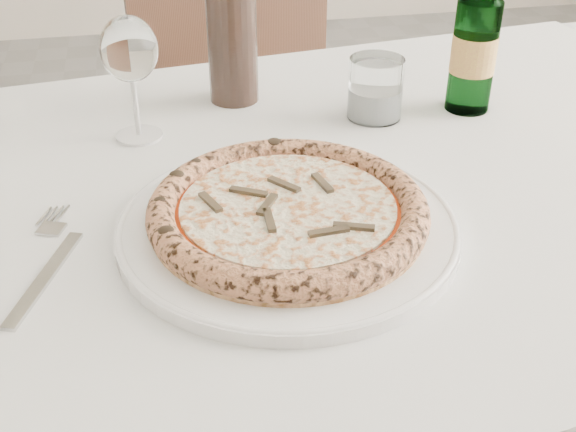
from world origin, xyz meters
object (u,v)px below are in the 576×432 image
object	(u,v)px
dining_table	(271,251)
beer_bottle	(475,43)
plate	(288,225)
wine_bottle	(231,16)
pizza	(288,211)
wine_glass	(129,53)
chair_far	(245,105)
tumbler	(375,92)

from	to	relation	value
dining_table	beer_bottle	distance (m)	0.39
plate	beer_bottle	bearing A→B (deg)	39.90
dining_table	wine_bottle	distance (m)	0.33
plate	pizza	size ratio (longest dim) A/B	1.23
dining_table	pizza	distance (m)	0.15
wine_glass	beer_bottle	xyz separation A→B (m)	(0.45, -0.00, -0.02)
chair_far	wine_bottle	bearing A→B (deg)	-99.73
beer_bottle	pizza	bearing A→B (deg)	-140.10
plate	wine_glass	size ratio (longest dim) A/B	2.21
beer_bottle	chair_far	bearing A→B (deg)	111.46
chair_far	wine_glass	xyz separation A→B (m)	(-0.22, -0.58, 0.34)
pizza	tumbler	size ratio (longest dim) A/B	3.47
tumbler	plate	bearing A→B (deg)	-123.92
plate	tumbler	size ratio (longest dim) A/B	4.27
wine_bottle	wine_glass	bearing A→B (deg)	-144.83
wine_glass	tumbler	xyz separation A→B (m)	(0.32, -0.00, -0.08)
tumbler	beer_bottle	size ratio (longest dim) A/B	0.35
chair_far	beer_bottle	bearing A→B (deg)	-68.54
plate	beer_bottle	xyz separation A→B (m)	(0.31, 0.26, 0.08)
pizza	plate	bearing A→B (deg)	18.31
chair_far	tumbler	bearing A→B (deg)	-80.83
beer_bottle	wine_bottle	bearing A→B (deg)	162.67
plate	dining_table	bearing A→B (deg)	90.00
wine_bottle	chair_far	bearing A→B (deg)	80.27
dining_table	pizza	size ratio (longest dim) A/B	5.22
tumbler	wine_bottle	size ratio (longest dim) A/B	0.29
plate	beer_bottle	size ratio (longest dim) A/B	1.50
beer_bottle	plate	bearing A→B (deg)	-140.10
chair_far	tumbler	size ratio (longest dim) A/B	11.31
chair_far	pizza	xyz separation A→B (m)	(-0.08, -0.84, 0.25)
pizza	wine_bottle	bearing A→B (deg)	90.75
chair_far	beer_bottle	size ratio (longest dim) A/B	3.98
dining_table	wine_glass	distance (m)	0.30
chair_far	wine_glass	size ratio (longest dim) A/B	5.87
wine_glass	dining_table	bearing A→B (deg)	-47.88
tumbler	beer_bottle	world-z (taller)	beer_bottle
plate	tumbler	bearing A→B (deg)	56.08
pizza	wine_bottle	xyz separation A→B (m)	(-0.00, 0.36, 0.09)
plate	wine_bottle	distance (m)	0.37
plate	wine_bottle	xyz separation A→B (m)	(-0.00, 0.36, 0.11)
beer_bottle	wine_bottle	world-z (taller)	wine_bottle
dining_table	pizza	world-z (taller)	pizza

